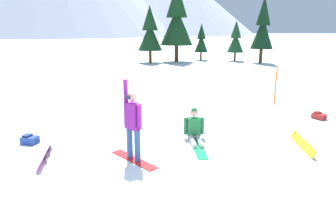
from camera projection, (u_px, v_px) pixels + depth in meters
The scene contains 13 objects.
ground_plane at pixel (184, 176), 6.80m from camera, with size 800.00×800.00×0.00m, color white.
snowboarder_foreground at pixel (133, 124), 7.44m from camera, with size 1.34×1.30×2.04m.
snowboarder_midground at pixel (195, 130), 9.00m from camera, with size 0.63×1.81×0.96m.
loose_snowboard_near_left at pixel (303, 143), 8.46m from camera, with size 0.20×1.72×0.24m.
loose_snowboard_near_right at pixel (46, 153), 7.74m from camera, with size 0.56×1.75×0.25m.
backpack_red at pixel (319, 116), 11.25m from camera, with size 0.51×0.55×0.26m.
backpack_blue at pixel (30, 140), 8.79m from camera, with size 0.55×0.41×0.26m.
trail_marker_pole at pixel (276, 85), 13.23m from camera, with size 0.06×0.06×1.74m, color orange.
pine_tree_broad at pixel (236, 39), 32.45m from camera, with size 1.79×1.79×4.31m.
pine_tree_short at pixel (177, 19), 31.00m from camera, with size 3.37×3.37×8.01m.
pine_tree_young at pixel (263, 27), 29.94m from camera, with size 2.22×2.22×6.58m.
pine_tree_twin at pixel (150, 32), 30.43m from camera, with size 2.49×2.49×5.72m.
pine_tree_leaning at pixel (201, 40), 33.63m from camera, with size 1.52×1.52×4.06m.
Camera 1 is at (-0.11, -6.23, 3.20)m, focal length 32.18 mm.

